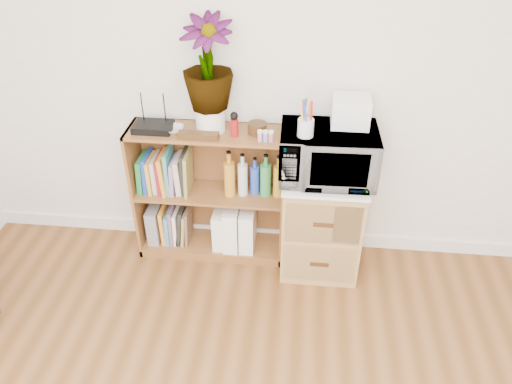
# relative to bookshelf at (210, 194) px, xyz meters

# --- Properties ---
(skirting_board) EXTENTS (4.00, 0.02, 0.10)m
(skirting_board) POSITION_rel_bookshelf_xyz_m (0.35, 0.14, -0.42)
(skirting_board) COLOR white
(skirting_board) RESTS_ON ground
(bookshelf) EXTENTS (1.00, 0.30, 0.95)m
(bookshelf) POSITION_rel_bookshelf_xyz_m (0.00, 0.00, 0.00)
(bookshelf) COLOR brown
(bookshelf) RESTS_ON ground
(wicker_unit) EXTENTS (0.50, 0.45, 0.70)m
(wicker_unit) POSITION_rel_bookshelf_xyz_m (0.75, -0.08, -0.12)
(wicker_unit) COLOR #9E7542
(wicker_unit) RESTS_ON ground
(microwave) EXTENTS (0.58, 0.40, 0.32)m
(microwave) POSITION_rel_bookshelf_xyz_m (0.75, -0.08, 0.40)
(microwave) COLOR white
(microwave) RESTS_ON wicker_unit
(pen_cup) EXTENTS (0.09, 0.09, 0.10)m
(pen_cup) POSITION_rel_bookshelf_xyz_m (0.61, -0.16, 0.61)
(pen_cup) COLOR white
(pen_cup) RESTS_ON microwave
(small_appliance) EXTENTS (0.22, 0.18, 0.17)m
(small_appliance) POSITION_rel_bookshelf_xyz_m (0.86, 0.00, 0.65)
(small_appliance) COLOR white
(small_appliance) RESTS_ON microwave
(router) EXTENTS (0.24, 0.16, 0.04)m
(router) POSITION_rel_bookshelf_xyz_m (-0.33, -0.02, 0.50)
(router) COLOR black
(router) RESTS_ON bookshelf
(white_bowl) EXTENTS (0.13, 0.13, 0.03)m
(white_bowl) POSITION_rel_bookshelf_xyz_m (-0.20, -0.03, 0.49)
(white_bowl) COLOR silver
(white_bowl) RESTS_ON bookshelf
(plant_pot) EXTENTS (0.18, 0.18, 0.15)m
(plant_pot) POSITION_rel_bookshelf_xyz_m (0.03, 0.02, 0.55)
(plant_pot) COLOR white
(plant_pot) RESTS_ON bookshelf
(potted_plant) EXTENTS (0.31, 0.31, 0.55)m
(potted_plant) POSITION_rel_bookshelf_xyz_m (0.03, 0.02, 0.90)
(potted_plant) COLOR #3A7830
(potted_plant) RESTS_ON plant_pot
(trinket_box) EXTENTS (0.25, 0.06, 0.04)m
(trinket_box) POSITION_rel_bookshelf_xyz_m (-0.03, -0.10, 0.49)
(trinket_box) COLOR #341D0E
(trinket_box) RESTS_ON bookshelf
(kokeshi_doll) EXTENTS (0.05, 0.05, 0.11)m
(kokeshi_doll) POSITION_rel_bookshelf_xyz_m (0.18, -0.04, 0.53)
(kokeshi_doll) COLOR maroon
(kokeshi_doll) RESTS_ON bookshelf
(wooden_bowl) EXTENTS (0.11, 0.11, 0.07)m
(wooden_bowl) POSITION_rel_bookshelf_xyz_m (0.32, 0.01, 0.51)
(wooden_bowl) COLOR #341F0E
(wooden_bowl) RESTS_ON bookshelf
(paint_jars) EXTENTS (0.10, 0.04, 0.05)m
(paint_jars) POSITION_rel_bookshelf_xyz_m (0.38, -0.09, 0.50)
(paint_jars) COLOR #D2758A
(paint_jars) RESTS_ON bookshelf
(file_box) EXTENTS (0.08, 0.21, 0.27)m
(file_box) POSITION_rel_bookshelf_xyz_m (-0.41, 0.00, -0.27)
(file_box) COLOR gray
(file_box) RESTS_ON bookshelf
(magazine_holder_left) EXTENTS (0.09, 0.22, 0.28)m
(magazine_holder_left) POSITION_rel_bookshelf_xyz_m (0.06, -0.01, -0.27)
(magazine_holder_left) COLOR white
(magazine_holder_left) RESTS_ON bookshelf
(magazine_holder_mid) EXTENTS (0.10, 0.25, 0.32)m
(magazine_holder_mid) POSITION_rel_bookshelf_xyz_m (0.15, -0.01, -0.25)
(magazine_holder_mid) COLOR white
(magazine_holder_mid) RESTS_ON bookshelf
(magazine_holder_right) EXTENTS (0.10, 0.25, 0.31)m
(magazine_holder_right) POSITION_rel_bookshelf_xyz_m (0.25, -0.01, -0.25)
(magazine_holder_right) COLOR white
(magazine_holder_right) RESTS_ON bookshelf
(cookbooks) EXTENTS (0.35, 0.20, 0.30)m
(cookbooks) POSITION_rel_bookshelf_xyz_m (-0.29, -0.00, 0.16)
(cookbooks) COLOR #1E7237
(cookbooks) RESTS_ON bookshelf
(liquor_bottles) EXTENTS (0.39, 0.07, 0.31)m
(liquor_bottles) POSITION_rel_bookshelf_xyz_m (0.29, 0.00, 0.17)
(liquor_bottles) COLOR orange
(liquor_bottles) RESTS_ON bookshelf
(lower_books) EXTENTS (0.20, 0.19, 0.28)m
(lower_books) POSITION_rel_bookshelf_xyz_m (-0.25, 0.00, -0.27)
(lower_books) COLOR orange
(lower_books) RESTS_ON bookshelf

